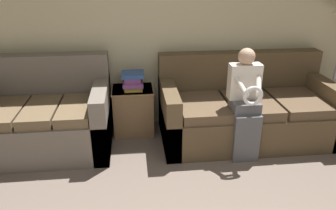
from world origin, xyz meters
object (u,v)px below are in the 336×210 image
side_shelf (133,110)px  book_stack (133,81)px  couch_main (245,110)px  couch_side (46,119)px  child_left_seated (246,101)px

side_shelf → book_stack: (0.01, -0.00, 0.37)m
couch_main → couch_side: bearing=-179.9°
couch_main → couch_side: couch_side is taller
side_shelf → book_stack: book_stack is taller
side_shelf → book_stack: 0.37m
couch_main → side_shelf: couch_main is taller
couch_main → book_stack: size_ratio=5.93×
couch_main → couch_side: 2.29m
child_left_seated → couch_side: bearing=168.9°
couch_side → side_shelf: couch_side is taller
child_left_seated → side_shelf: size_ratio=2.05×
couch_side → book_stack: bearing=14.3°
couch_main → child_left_seated: child_left_seated is taller
book_stack → couch_main: bearing=-10.6°
couch_main → side_shelf: 1.34m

